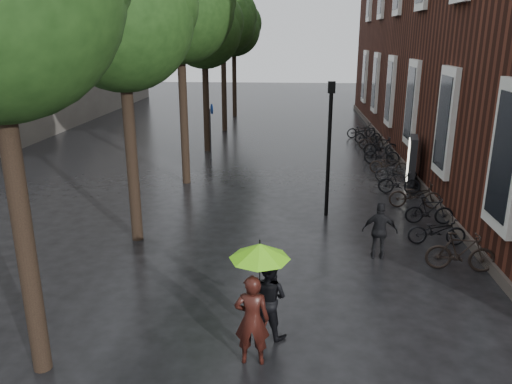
# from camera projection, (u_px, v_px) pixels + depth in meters

# --- Properties ---
(brick_building) EXTENTS (10.20, 33.20, 12.00)m
(brick_building) POSITION_uv_depth(u_px,v_px,m) (507.00, 30.00, 23.74)
(brick_building) COLOR #38160F
(brick_building) RESTS_ON ground
(street_trees) EXTENTS (4.33, 34.03, 8.91)m
(street_trees) POSITION_uv_depth(u_px,v_px,m) (193.00, 21.00, 21.28)
(street_trees) COLOR black
(street_trees) RESTS_ON ground
(person_burgundy) EXTENTS (0.64, 0.42, 1.74)m
(person_burgundy) POSITION_uv_depth(u_px,v_px,m) (252.00, 320.00, 8.89)
(person_burgundy) COLOR black
(person_burgundy) RESTS_ON ground
(person_black) EXTENTS (0.98, 0.91, 1.62)m
(person_black) POSITION_uv_depth(u_px,v_px,m) (269.00, 298.00, 9.77)
(person_black) COLOR black
(person_black) RESTS_ON ground
(lime_umbrella) EXTENTS (1.13, 1.13, 1.66)m
(lime_umbrella) POSITION_uv_depth(u_px,v_px,m) (260.00, 251.00, 8.98)
(lime_umbrella) COLOR black
(lime_umbrella) RESTS_ON ground
(pedestrian_walking) EXTENTS (0.95, 0.49, 1.56)m
(pedestrian_walking) POSITION_uv_depth(u_px,v_px,m) (380.00, 231.00, 13.21)
(pedestrian_walking) COLOR black
(pedestrian_walking) RESTS_ON ground
(parked_bicycles) EXTENTS (2.14, 18.36, 1.04)m
(parked_bicycles) POSITION_uv_depth(u_px,v_px,m) (392.00, 167.00, 20.97)
(parked_bicycles) COLOR black
(parked_bicycles) RESTS_ON ground
(ad_lightbox) EXTENTS (0.30, 1.32, 1.99)m
(ad_lightbox) POSITION_uv_depth(u_px,v_px,m) (412.00, 162.00, 19.63)
(ad_lightbox) COLOR black
(ad_lightbox) RESTS_ON ground
(lamp_post) EXTENTS (0.23, 0.23, 4.39)m
(lamp_post) POSITION_uv_depth(u_px,v_px,m) (329.00, 136.00, 15.87)
(lamp_post) COLOR black
(lamp_post) RESTS_ON ground
(cycle_sign) EXTENTS (0.14, 0.48, 2.66)m
(cycle_sign) POSITION_uv_depth(u_px,v_px,m) (211.00, 123.00, 23.86)
(cycle_sign) COLOR #262628
(cycle_sign) RESTS_ON ground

